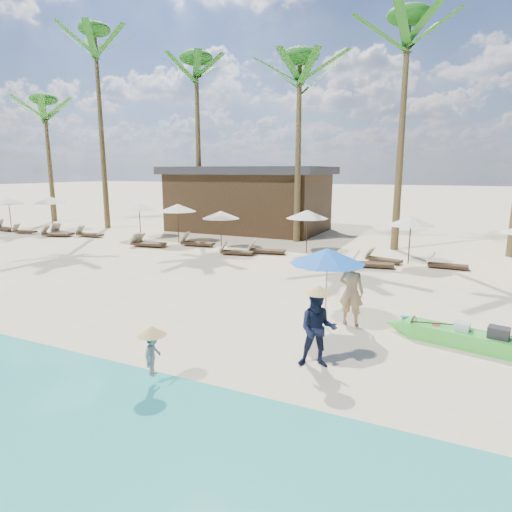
% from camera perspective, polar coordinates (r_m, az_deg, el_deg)
% --- Properties ---
extents(ground, '(240.00, 240.00, 0.00)m').
position_cam_1_polar(ground, '(11.01, -3.39, -10.29)').
color(ground, beige).
rests_on(ground, ground).
extents(wet_sand_strip, '(240.00, 4.50, 0.01)m').
position_cam_1_polar(wet_sand_strip, '(7.51, -23.39, -22.35)').
color(wet_sand_strip, tan).
rests_on(wet_sand_strip, ground).
extents(green_canoe, '(4.80, 1.27, 0.62)m').
position_cam_1_polar(green_canoe, '(11.27, 27.55, -9.97)').
color(green_canoe, green).
rests_on(green_canoe, ground).
extents(tourist, '(0.69, 0.48, 1.81)m').
position_cam_1_polar(tourist, '(11.64, 12.60, -4.66)').
color(tourist, tan).
rests_on(tourist, ground).
extents(vendor_green, '(0.95, 0.83, 1.65)m').
position_cam_1_polar(vendor_green, '(9.09, 8.23, -9.63)').
color(vendor_green, black).
rests_on(vendor_green, ground).
extents(vendor_yellow, '(0.45, 0.63, 0.87)m').
position_cam_1_polar(vendor_yellow, '(8.61, -13.59, -12.54)').
color(vendor_yellow, gray).
rests_on(vendor_yellow, ground).
extents(blue_umbrella, '(1.95, 1.95, 2.10)m').
position_cam_1_polar(blue_umbrella, '(11.12, 9.49, -0.00)').
color(blue_umbrella, '#99999E').
rests_on(blue_umbrella, ground).
extents(resort_parasol_0, '(2.13, 2.13, 2.20)m').
position_cam_1_polar(resort_parasol_0, '(34.36, -30.12, 6.36)').
color(resort_parasol_0, '#392817').
rests_on(resort_parasol_0, ground).
extents(lounger_0_left, '(2.04, 0.85, 0.67)m').
position_cam_1_polar(lounger_0_left, '(33.95, -30.58, 3.28)').
color(lounger_0_left, '#392817').
rests_on(lounger_0_left, ground).
extents(lounger_0_right, '(1.69, 0.80, 0.55)m').
position_cam_1_polar(lounger_0_right, '(31.85, -28.59, 2.98)').
color(lounger_0_right, '#392817').
rests_on(lounger_0_right, ground).
extents(resort_parasol_1, '(2.26, 2.26, 2.32)m').
position_cam_1_polar(resort_parasol_1, '(32.11, -25.74, 6.73)').
color(resort_parasol_1, '#392817').
rests_on(resort_parasol_1, ground).
extents(lounger_1_left, '(1.93, 1.10, 0.63)m').
position_cam_1_polar(lounger_1_left, '(29.42, -25.23, 2.75)').
color(lounger_1_left, '#392817').
rests_on(lounger_1_left, ground).
extents(lounger_1_right, '(1.99, 0.95, 0.65)m').
position_cam_1_polar(lounger_1_right, '(29.98, -24.49, 2.96)').
color(lounger_1_right, '#392817').
rests_on(lounger_1_right, ground).
extents(resort_parasol_2, '(2.07, 2.07, 2.13)m').
position_cam_1_polar(resort_parasol_2, '(26.93, -15.32, 6.39)').
color(resort_parasol_2, '#392817').
rests_on(resort_parasol_2, ground).
extents(lounger_2_left, '(1.86, 0.67, 0.62)m').
position_cam_1_polar(lounger_2_left, '(28.54, -21.49, 2.80)').
color(lounger_2_left, '#392817').
rests_on(lounger_2_left, ground).
extents(resort_parasol_3, '(2.14, 2.14, 2.21)m').
position_cam_1_polar(resort_parasol_3, '(24.60, -10.41, 6.34)').
color(resort_parasol_3, '#392817').
rests_on(resort_parasol_3, ground).
extents(lounger_3_left, '(2.02, 0.91, 0.66)m').
position_cam_1_polar(lounger_3_left, '(23.81, -14.45, 1.71)').
color(lounger_3_left, '#392817').
rests_on(lounger_3_left, ground).
extents(lounger_3_right, '(1.77, 0.57, 0.60)m').
position_cam_1_polar(lounger_3_right, '(24.16, -14.05, 1.82)').
color(lounger_3_right, '#392817').
rests_on(lounger_3_right, ground).
extents(resort_parasol_4, '(1.96, 1.96, 2.02)m').
position_cam_1_polar(resort_parasol_4, '(22.10, -4.71, 5.50)').
color(resort_parasol_4, '#392817').
rests_on(resort_parasol_4, ground).
extents(lounger_4_left, '(1.97, 0.82, 0.65)m').
position_cam_1_polar(lounger_4_left, '(23.50, -8.06, 1.83)').
color(lounger_4_left, '#392817').
rests_on(lounger_4_left, ground).
extents(lounger_4_right, '(1.75, 0.82, 0.57)m').
position_cam_1_polar(lounger_4_right, '(20.88, -2.82, 0.66)').
color(lounger_4_right, '#392817').
rests_on(lounger_4_right, ground).
extents(resort_parasol_5, '(2.10, 2.10, 2.16)m').
position_cam_1_polar(resort_parasol_5, '(21.19, 6.84, 5.55)').
color(resort_parasol_5, '#392817').
rests_on(resort_parasol_5, ground).
extents(lounger_5_left, '(1.95, 0.96, 0.63)m').
position_cam_1_polar(lounger_5_left, '(21.14, 1.16, 0.87)').
color(lounger_5_left, '#392817').
rests_on(lounger_5_left, ground).
extents(resort_parasol_6, '(2.05, 2.05, 2.11)m').
position_cam_1_polar(resort_parasol_6, '(19.80, 19.97, 4.41)').
color(resort_parasol_6, '#392817').
rests_on(resort_parasol_6, ground).
extents(lounger_6_left, '(1.73, 0.93, 0.56)m').
position_cam_1_polar(lounger_6_left, '(19.96, 16.37, -0.30)').
color(lounger_6_left, '#392817').
rests_on(lounger_6_left, ground).
extents(lounger_6_right, '(1.87, 0.82, 0.61)m').
position_cam_1_polar(lounger_6_right, '(18.78, 14.92, -0.88)').
color(lounger_6_right, '#392817').
rests_on(lounger_6_right, ground).
extents(lounger_7_left, '(1.66, 0.52, 0.56)m').
position_cam_1_polar(lounger_7_left, '(19.65, 23.86, -1.00)').
color(lounger_7_left, '#392817').
rests_on(lounger_7_left, ground).
extents(palm_0, '(2.08, 2.08, 9.90)m').
position_cam_1_polar(palm_0, '(38.56, -26.28, 16.26)').
color(palm_0, brown).
rests_on(palm_0, ground).
extents(palm_1, '(2.08, 2.08, 13.60)m').
position_cam_1_polar(palm_1, '(32.91, -20.45, 22.53)').
color(palm_1, brown).
rests_on(palm_1, ground).
extents(palm_2, '(2.08, 2.08, 11.33)m').
position_cam_1_polar(palm_2, '(29.00, -7.92, 21.42)').
color(palm_2, brown).
rests_on(palm_2, ground).
extents(palm_3, '(2.08, 2.08, 10.52)m').
position_cam_1_polar(palm_3, '(25.09, 5.81, 21.67)').
color(palm_3, brown).
rests_on(palm_3, ground).
extents(palm_4, '(2.08, 2.08, 11.70)m').
position_cam_1_polar(palm_4, '(23.78, 19.43, 23.85)').
color(palm_4, brown).
rests_on(palm_4, ground).
extents(pavilion_west, '(10.80, 6.60, 4.30)m').
position_cam_1_polar(pavilion_west, '(29.52, -0.94, 7.72)').
color(pavilion_west, '#392817').
rests_on(pavilion_west, ground).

